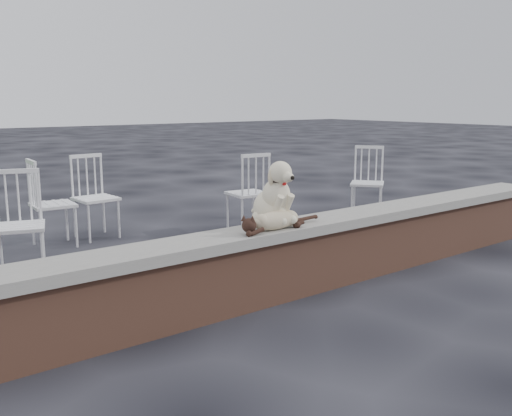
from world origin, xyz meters
TOP-DOWN VIEW (x-y plane):
  - ground at (0.00, 0.00)m, footprint 60.00×60.00m
  - brick_wall at (0.00, 0.00)m, footprint 6.00×0.30m
  - capstone at (0.00, 0.00)m, footprint 6.20×0.40m
  - dog at (-0.53, 0.07)m, footprint 0.34×0.45m
  - cat at (-0.61, -0.08)m, footprint 0.94×0.23m
  - chair_c at (0.69, 2.02)m, footprint 0.62×0.62m
  - chair_d at (2.44, 1.70)m, footprint 0.79×0.79m
  - chair_e at (-1.39, 2.68)m, footprint 0.60×0.60m
  - chair_b at (-1.97, 1.80)m, footprint 0.71×0.71m
  - chair_a at (-0.88, 2.78)m, footprint 0.60×0.60m

SIDE VIEW (x-z plane):
  - ground at x=0.00m, z-range 0.00..0.00m
  - brick_wall at x=0.00m, z-range 0.00..0.50m
  - chair_c at x=0.69m, z-range 0.00..0.94m
  - chair_d at x=2.44m, z-range 0.00..0.94m
  - chair_e at x=-1.39m, z-range 0.00..0.94m
  - chair_b at x=-1.97m, z-range 0.00..0.94m
  - chair_a at x=-0.88m, z-range 0.00..0.94m
  - capstone at x=0.00m, z-range 0.50..0.58m
  - cat at x=-0.61m, z-range 0.58..0.74m
  - dog at x=-0.53m, z-range 0.58..1.10m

